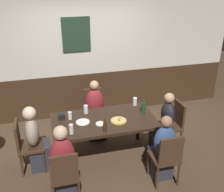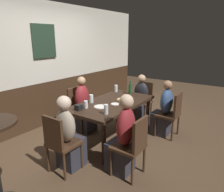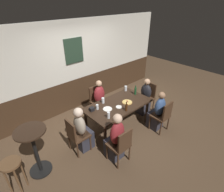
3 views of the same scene
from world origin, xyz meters
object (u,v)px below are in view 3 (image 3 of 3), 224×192
at_px(chair_head_east, 148,96).
at_px(person_head_east, 144,99).
at_px(beer_bottle_brown, 126,107).
at_px(bar_stool, 12,169).
at_px(pint_glass_stout, 97,107).
at_px(plate_white_large, 108,109).
at_px(plate_white_small, 119,107).
at_px(person_mid_far, 101,102).
at_px(condiment_caddy, 92,109).
at_px(highball_clear, 103,101).
at_px(side_bar_table, 35,148).
at_px(pint_glass_amber, 126,89).
at_px(beer_bottle_green, 135,91).
at_px(person_head_west, 82,132).
at_px(chair_left_near, 121,144).
at_px(chair_right_near, 163,115).
at_px(beer_glass_half, 109,115).
at_px(dining_table, 118,107).
at_px(chair_mid_far, 97,99).
at_px(pizza, 127,102).
at_px(person_left_near, 116,140).
at_px(chair_head_west, 76,134).
at_px(person_right_near, 157,113).

height_order(chair_head_east, person_head_east, person_head_east).
distance_m(beer_bottle_brown, bar_stool, 2.52).
relative_size(person_head_east, pint_glass_stout, 8.51).
height_order(beer_bottle_brown, plate_white_large, beer_bottle_brown).
height_order(chair_head_east, plate_white_small, chair_head_east).
xyz_separation_m(person_mid_far, condiment_caddy, (-0.67, -0.50, 0.31)).
distance_m(highball_clear, side_bar_table, 1.88).
relative_size(pint_glass_amber, beer_bottle_green, 0.54).
distance_m(person_head_west, beer_bottle_green, 1.84).
height_order(highball_clear, beer_bottle_brown, beer_bottle_brown).
bearing_deg(plate_white_large, condiment_caddy, 148.00).
bearing_deg(condiment_caddy, chair_left_near, -94.28).
distance_m(chair_head_east, chair_right_near, 1.01).
bearing_deg(beer_bottle_brown, person_head_west, 161.83).
relative_size(pint_glass_amber, bar_stool, 0.20).
bearing_deg(chair_left_near, person_head_west, 112.24).
relative_size(chair_head_east, bar_stool, 1.22).
bearing_deg(side_bar_table, beer_glass_half, -12.89).
xyz_separation_m(person_head_west, plate_white_large, (0.75, -0.00, 0.27)).
height_order(pint_glass_amber, plate_white_large, pint_glass_amber).
relative_size(person_mid_far, side_bar_table, 1.08).
relative_size(beer_glass_half, condiment_caddy, 1.42).
height_order(beer_bottle_brown, side_bar_table, side_bar_table).
relative_size(dining_table, beer_bottle_green, 6.30).
xyz_separation_m(person_head_east, beer_bottle_green, (-0.40, 0.04, 0.40)).
xyz_separation_m(chair_mid_far, beer_bottle_green, (0.70, -0.83, 0.35)).
bearing_deg(chair_left_near, person_head_east, 25.18).
bearing_deg(pizza, person_left_near, -148.40).
bearing_deg(beer_glass_half, chair_mid_far, 63.89).
relative_size(beer_glass_half, side_bar_table, 0.15).
bearing_deg(chair_right_near, person_left_near, 173.82).
bearing_deg(bar_stool, plate_white_small, -0.98).
xyz_separation_m(beer_bottle_green, side_bar_table, (-2.80, 0.03, -0.23)).
height_order(highball_clear, plate_white_small, highball_clear).
height_order(chair_head_west, pint_glass_stout, chair_head_west).
relative_size(person_mid_far, condiment_caddy, 10.27).
bearing_deg(pint_glass_amber, chair_head_west, -169.26).
relative_size(dining_table, chair_mid_far, 1.93).
bearing_deg(person_head_east, chair_head_west, 180.00).
bearing_deg(condiment_caddy, dining_table, -16.65).
bearing_deg(side_bar_table, chair_right_near, -18.24).
height_order(chair_head_west, person_head_east, person_head_east).
bearing_deg(chair_head_west, beer_bottle_brown, -15.84).
relative_size(chair_head_west, plate_white_large, 3.95).
relative_size(chair_right_near, highball_clear, 6.00).
bearing_deg(person_right_near, chair_left_near, -173.71).
relative_size(chair_head_east, pizza, 3.38).
xyz_separation_m(chair_right_near, pint_glass_amber, (-0.08, 1.23, 0.31)).
height_order(chair_mid_far, person_head_west, person_head_west).
distance_m(chair_mid_far, person_head_west, 1.40).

